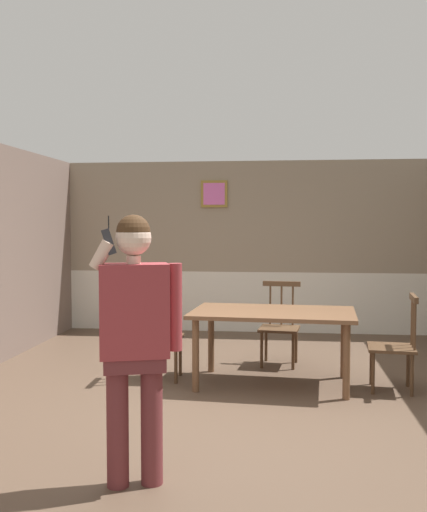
% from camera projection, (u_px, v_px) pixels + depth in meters
% --- Properties ---
extents(ground_plane, '(8.16, 8.16, 0.00)m').
position_uv_depth(ground_plane, '(235.00, 402.00, 5.61)').
color(ground_plane, brown).
extents(room_back_partition, '(5.93, 0.17, 2.62)m').
position_uv_depth(room_back_partition, '(254.00, 250.00, 9.22)').
color(room_back_partition, gray).
rests_on(room_back_partition, ground_plane).
extents(dining_table, '(1.73, 1.13, 0.77)m').
position_uv_depth(dining_table, '(273.00, 319.00, 6.18)').
color(dining_table, brown).
rests_on(dining_table, ground_plane).
extents(chair_near_window, '(0.50, 0.50, 0.96)m').
position_uv_depth(chair_near_window, '(395.00, 345.00, 5.96)').
color(chair_near_window, '#513823').
rests_on(chair_near_window, ground_plane).
extents(chair_by_doorway, '(0.50, 0.50, 0.97)m').
position_uv_depth(chair_by_doorway, '(280.00, 326.00, 7.07)').
color(chair_by_doorway, '#513823').
rests_on(chair_by_doorway, ground_plane).
extents(chair_at_table_head, '(0.43, 0.43, 1.02)m').
position_uv_depth(chair_at_table_head, '(159.00, 334.00, 6.41)').
color(chair_at_table_head, '#513823').
rests_on(chair_at_table_head, ground_plane).
extents(person_figure, '(0.56, 0.35, 1.72)m').
position_uv_depth(person_figure, '(135.00, 329.00, 3.77)').
color(person_figure, brown).
rests_on(person_figure, ground_plane).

